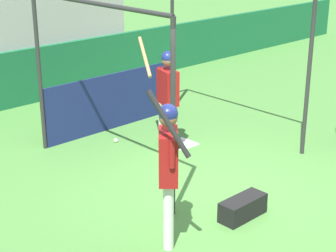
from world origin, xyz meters
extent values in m
plane|color=#477F38|center=(0.00, 0.00, 0.00)|extent=(60.00, 60.00, 0.00)
cube|color=#196038|center=(0.00, 5.79, 0.60)|extent=(24.00, 0.12, 1.20)
cube|color=#1E6B3D|center=(0.00, 6.25, 1.25)|extent=(0.45, 0.40, 0.10)
cube|color=#1E6B3D|center=(0.55, 6.25, 1.25)|extent=(0.45, 0.40, 0.10)
cube|color=#1E6B3D|center=(0.55, 6.43, 1.48)|extent=(0.45, 0.06, 0.40)
cube|color=#1E6B3D|center=(1.10, 6.25, 1.25)|extent=(0.45, 0.40, 0.10)
cube|color=#1E6B3D|center=(1.10, 6.43, 1.48)|extent=(0.45, 0.06, 0.40)
cube|color=#1E6B3D|center=(1.65, 6.25, 1.25)|extent=(0.45, 0.40, 0.10)
cube|color=#1E6B3D|center=(1.65, 6.43, 1.48)|extent=(0.45, 0.06, 0.40)
cube|color=#1E6B3D|center=(2.20, 6.25, 1.25)|extent=(0.45, 0.40, 0.10)
cube|color=#1E6B3D|center=(2.20, 6.43, 1.48)|extent=(0.45, 0.06, 0.40)
cube|color=#1E6B3D|center=(0.55, 7.05, 1.65)|extent=(0.45, 0.40, 0.10)
cube|color=#1E6B3D|center=(0.55, 7.23, 1.88)|extent=(0.45, 0.06, 0.40)
cube|color=#1E6B3D|center=(1.10, 7.05, 1.65)|extent=(0.45, 0.40, 0.10)
cube|color=#1E6B3D|center=(1.10, 7.23, 1.88)|extent=(0.45, 0.06, 0.40)
cube|color=#1E6B3D|center=(1.65, 7.05, 1.65)|extent=(0.45, 0.40, 0.10)
cube|color=#1E6B3D|center=(1.65, 7.23, 1.88)|extent=(0.45, 0.06, 0.40)
cube|color=#1E6B3D|center=(2.20, 7.05, 1.65)|extent=(0.45, 0.40, 0.10)
cube|color=#1E6B3D|center=(2.20, 7.23, 1.88)|extent=(0.45, 0.06, 0.40)
cylinder|color=#282828|center=(-0.89, 0.13, 1.32)|extent=(0.07, 0.07, 2.65)
cylinder|color=#282828|center=(2.17, 0.13, 1.32)|extent=(0.07, 0.07, 2.65)
cylinder|color=#282828|center=(-0.89, 3.33, 1.32)|extent=(0.07, 0.07, 2.65)
cylinder|color=#282828|center=(2.17, 3.33, 1.32)|extent=(0.07, 0.07, 2.65)
cylinder|color=#282828|center=(-0.89, 1.73, 2.65)|extent=(0.06, 3.20, 0.06)
cube|color=navy|center=(0.64, 3.31, 0.53)|extent=(2.98, 0.03, 1.07)
cube|color=white|center=(0.97, 1.82, 0.01)|extent=(0.44, 0.44, 0.02)
cylinder|color=silver|center=(0.65, 1.71, 0.41)|extent=(0.16, 0.16, 0.83)
cylinder|color=silver|center=(0.59, 1.93, 0.41)|extent=(0.16, 0.16, 0.83)
cube|color=maroon|center=(0.62, 1.82, 1.12)|extent=(0.34, 0.48, 0.59)
sphere|color=brown|center=(0.62, 1.82, 1.58)|extent=(0.21, 0.21, 0.21)
sphere|color=navy|center=(0.62, 1.82, 1.63)|extent=(0.22, 0.22, 0.22)
cylinder|color=maroon|center=(0.51, 1.61, 1.25)|extent=(0.09, 0.09, 0.32)
cylinder|color=maroon|center=(0.65, 2.04, 1.25)|extent=(0.09, 0.09, 0.32)
cylinder|color=#AD7F4C|center=(0.41, 2.15, 1.61)|extent=(0.40, 0.69, 0.55)
sphere|color=#AD7F4C|center=(0.72, 1.98, 1.37)|extent=(0.08, 0.08, 0.08)
cylinder|color=silver|center=(-1.37, -0.30, 0.43)|extent=(0.18, 0.18, 0.86)
cylinder|color=silver|center=(-1.52, -0.46, 0.43)|extent=(0.18, 0.18, 0.86)
cube|color=maroon|center=(-1.45, -0.38, 1.16)|extent=(0.49, 0.50, 0.61)
sphere|color=brown|center=(-1.45, -0.38, 1.63)|extent=(0.21, 0.21, 0.21)
sphere|color=navy|center=(-1.45, -0.38, 1.68)|extent=(0.23, 0.23, 0.23)
cylinder|color=maroon|center=(-1.25, -0.22, 1.30)|extent=(0.10, 0.10, 0.33)
cylinder|color=maroon|center=(-1.59, -0.59, 1.30)|extent=(0.10, 0.10, 0.33)
cylinder|color=black|center=(-1.69, -0.64, 1.69)|extent=(0.26, 0.51, 0.72)
sphere|color=black|center=(-1.47, -0.55, 1.35)|extent=(0.08, 0.08, 0.08)
cube|color=black|center=(-0.28, -0.59, 0.14)|extent=(0.70, 0.28, 0.28)
sphere|color=white|center=(0.17, 2.70, 0.04)|extent=(0.07, 0.07, 0.07)
camera|label=1|loc=(-5.55, -4.71, 3.71)|focal=60.00mm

